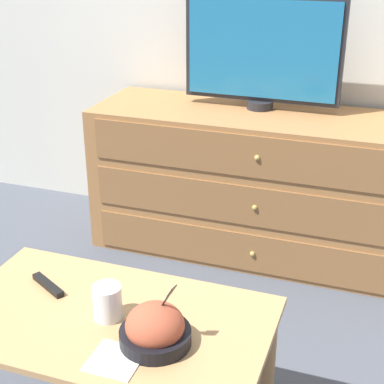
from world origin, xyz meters
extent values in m
plane|color=#474C56|center=(0.00, 0.00, 0.00)|extent=(12.00, 12.00, 0.00)
cube|color=#9E6B3D|center=(0.13, -0.28, 0.35)|extent=(1.66, 0.50, 0.70)
cube|color=brown|center=(0.13, -0.54, 0.12)|extent=(1.53, 0.01, 0.19)
sphere|color=tan|center=(0.13, -0.54, 0.12)|extent=(0.02, 0.02, 0.02)
cube|color=brown|center=(0.13, -0.54, 0.35)|extent=(1.53, 0.01, 0.19)
sphere|color=tan|center=(0.13, -0.54, 0.35)|extent=(0.02, 0.02, 0.02)
cube|color=brown|center=(0.13, -0.54, 0.58)|extent=(1.53, 0.01, 0.19)
sphere|color=tan|center=(0.13, -0.54, 0.58)|extent=(0.02, 0.02, 0.02)
cylinder|color=#232328|center=(0.06, -0.21, 0.72)|extent=(0.12, 0.12, 0.04)
cube|color=#232328|center=(0.06, -0.20, 0.98)|extent=(0.72, 0.04, 0.47)
cube|color=#1E6B9E|center=(0.06, -0.22, 0.98)|extent=(0.68, 0.01, 0.43)
cube|color=tan|center=(-0.05, -1.59, 0.43)|extent=(0.94, 0.54, 0.02)
cylinder|color=#9C7549|center=(-0.48, -1.35, 0.21)|extent=(0.04, 0.04, 0.42)
cylinder|color=#9C7549|center=(0.38, -1.35, 0.21)|extent=(0.04, 0.04, 0.42)
cylinder|color=black|center=(0.12, -1.65, 0.46)|extent=(0.20, 0.20, 0.04)
ellipsoid|color=#AD4C33|center=(0.12, -1.65, 0.50)|extent=(0.16, 0.16, 0.12)
cube|color=black|center=(0.12, -1.62, 0.54)|extent=(0.08, 0.03, 0.14)
cube|color=black|center=(0.16, -1.63, 0.61)|extent=(0.02, 0.03, 0.03)
cylinder|color=beige|center=(-0.05, -1.58, 0.48)|extent=(0.08, 0.08, 0.06)
cylinder|color=white|center=(-0.05, -1.58, 0.50)|extent=(0.08, 0.08, 0.10)
cube|color=silver|center=(0.05, -1.75, 0.45)|extent=(0.13, 0.13, 0.00)
cube|color=black|center=(-0.30, -1.51, 0.45)|extent=(0.15, 0.10, 0.02)
camera|label=1|loc=(0.64, -2.83, 1.47)|focal=55.00mm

